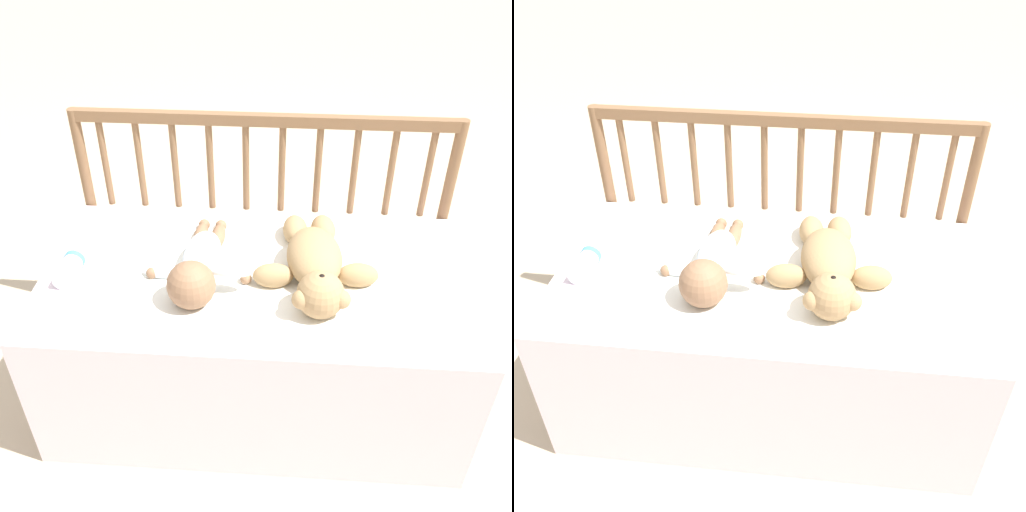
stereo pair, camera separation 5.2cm
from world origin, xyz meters
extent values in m
plane|color=#C6B293|center=(0.00, 0.00, 0.00)|extent=(12.00, 12.00, 0.00)
cube|color=silver|center=(0.00, 0.00, 0.25)|extent=(1.24, 0.67, 0.49)
cylinder|color=brown|center=(-0.60, 0.36, 0.42)|extent=(0.04, 0.04, 0.83)
cylinder|color=brown|center=(0.60, 0.36, 0.42)|extent=(0.04, 0.04, 0.83)
cube|color=brown|center=(0.00, 0.36, 0.81)|extent=(1.20, 0.03, 0.04)
cylinder|color=brown|center=(-0.52, 0.36, 0.64)|extent=(0.02, 0.02, 0.30)
cylinder|color=brown|center=(-0.41, 0.36, 0.64)|extent=(0.02, 0.02, 0.30)
cylinder|color=brown|center=(-0.29, 0.36, 0.64)|extent=(0.02, 0.02, 0.30)
cylinder|color=brown|center=(-0.17, 0.36, 0.64)|extent=(0.02, 0.02, 0.30)
cylinder|color=brown|center=(-0.06, 0.36, 0.64)|extent=(0.02, 0.02, 0.30)
cylinder|color=brown|center=(0.06, 0.36, 0.64)|extent=(0.02, 0.02, 0.30)
cylinder|color=brown|center=(0.17, 0.36, 0.64)|extent=(0.02, 0.02, 0.30)
cylinder|color=brown|center=(0.29, 0.36, 0.64)|extent=(0.02, 0.02, 0.30)
cylinder|color=brown|center=(0.41, 0.36, 0.64)|extent=(0.02, 0.02, 0.30)
cylinder|color=brown|center=(0.52, 0.36, 0.64)|extent=(0.02, 0.02, 0.30)
cube|color=white|center=(0.00, 0.02, 0.49)|extent=(0.88, 0.56, 0.01)
ellipsoid|color=tan|center=(0.17, 0.02, 0.55)|extent=(0.18, 0.27, 0.12)
sphere|color=tan|center=(0.18, -0.16, 0.56)|extent=(0.13, 0.13, 0.13)
sphere|color=beige|center=(0.18, -0.16, 0.59)|extent=(0.05, 0.05, 0.05)
sphere|color=black|center=(0.18, -0.16, 0.61)|extent=(0.02, 0.02, 0.02)
sphere|color=tan|center=(0.23, -0.17, 0.56)|extent=(0.05, 0.05, 0.05)
sphere|color=tan|center=(0.13, -0.18, 0.56)|extent=(0.05, 0.05, 0.05)
ellipsoid|color=tan|center=(0.29, -0.03, 0.53)|extent=(0.12, 0.08, 0.07)
ellipsoid|color=tan|center=(0.05, -0.05, 0.53)|extent=(0.12, 0.08, 0.07)
ellipsoid|color=tan|center=(0.20, 0.19, 0.53)|extent=(0.09, 0.13, 0.08)
ellipsoid|color=tan|center=(0.11, 0.18, 0.53)|extent=(0.09, 0.13, 0.08)
ellipsoid|color=white|center=(-0.16, 0.02, 0.53)|extent=(0.11, 0.23, 0.08)
sphere|color=#936B4C|center=(-0.16, -0.14, 0.56)|extent=(0.13, 0.13, 0.13)
ellipsoid|color=white|center=(-0.07, -0.09, 0.57)|extent=(0.14, 0.04, 0.04)
ellipsoid|color=white|center=(-0.25, -0.04, 0.51)|extent=(0.14, 0.04, 0.04)
sphere|color=#936B4C|center=(-0.02, -0.05, 0.51)|extent=(0.03, 0.03, 0.03)
sphere|color=#936B4C|center=(-0.29, -0.04, 0.51)|extent=(0.03, 0.03, 0.03)
ellipsoid|color=#936B4C|center=(-0.13, 0.15, 0.51)|extent=(0.05, 0.14, 0.04)
ellipsoid|color=#936B4C|center=(-0.18, 0.15, 0.51)|extent=(0.05, 0.14, 0.04)
sphere|color=#936B4C|center=(-0.13, 0.22, 0.51)|extent=(0.04, 0.04, 0.04)
sphere|color=#936B4C|center=(-0.18, 0.22, 0.51)|extent=(0.04, 0.04, 0.04)
cylinder|color=white|center=(-0.53, -0.06, 0.52)|extent=(0.06, 0.10, 0.06)
cylinder|color=#4C99D8|center=(-0.53, -0.01, 0.52)|extent=(0.06, 0.02, 0.06)
sphere|color=#EAC67F|center=(-0.53, 0.01, 0.52)|extent=(0.04, 0.04, 0.04)
camera|label=1|loc=(0.09, -1.30, 1.52)|focal=40.00mm
camera|label=2|loc=(0.15, -1.29, 1.52)|focal=40.00mm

